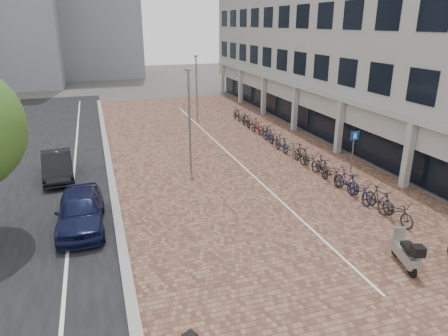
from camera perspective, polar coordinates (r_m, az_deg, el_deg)
ground at (r=14.75m, az=7.28°, el=-12.33°), size 140.00×140.00×0.00m
plaza_brick at (r=25.64m, az=0.17°, el=2.05°), size 14.50×42.00×0.04m
street_asphalt at (r=24.77m, az=-24.83°, el=-0.50°), size 8.00×50.00×0.03m
curb at (r=24.50m, az=-15.83°, el=0.57°), size 0.35×42.00×0.14m
lane_line at (r=24.56m, az=-20.24°, el=0.01°), size 0.12×44.00×0.00m
parking_line at (r=25.70m, az=0.60°, el=2.15°), size 0.10×30.00×0.00m
office_building at (r=32.93m, az=17.50°, el=20.01°), size 8.40×40.00×15.00m
car_navy at (r=17.24m, az=-19.48°, el=-5.59°), size 1.89×4.47×1.51m
car_dark at (r=23.12m, az=-22.32°, el=0.32°), size 1.81×4.32×1.39m
scooter_front at (r=15.13m, az=24.10°, el=-10.57°), size 0.99×1.82×1.19m
parking_sign at (r=22.94m, az=17.69°, el=3.04°), size 0.49×0.09×2.36m
lamp_near at (r=22.16m, az=-4.86°, el=6.48°), size 0.12×0.12×5.49m
lamp_far at (r=35.00m, az=-3.88°, el=11.14°), size 0.12×0.12×5.20m
bike_row at (r=25.68m, az=9.09°, el=3.01°), size 1.27×21.43×1.05m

